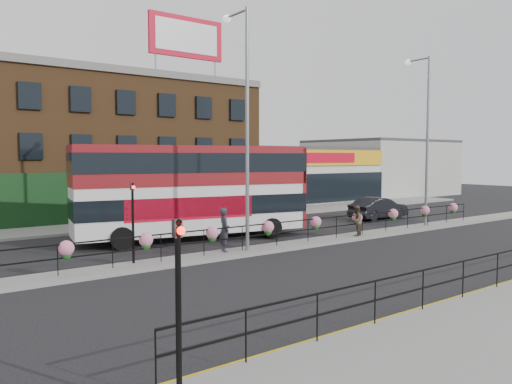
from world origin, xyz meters
TOP-DOWN VIEW (x-y plane):
  - ground at (0.00, 0.00)m, footprint 120.00×120.00m
  - north_pavement at (0.00, 12.00)m, footprint 60.00×4.00m
  - median at (0.00, 0.00)m, footprint 60.00×1.60m
  - yellow_line_inner at (0.00, -9.70)m, footprint 60.00×0.10m
  - yellow_line_outer at (0.00, -9.88)m, footprint 60.00×0.10m
  - brick_building at (-4.00, 19.96)m, footprint 25.00×12.21m
  - supermarket at (16.00, 19.90)m, footprint 15.00×12.25m
  - warehouse_east at (30.75, 20.00)m, footprint 14.50×12.00m
  - billboard at (2.50, 14.99)m, footprint 6.00×0.29m
  - median_railing at (-0.00, 0.00)m, footprint 30.04×0.56m
  - south_railing at (-2.00, -10.10)m, footprint 20.04×0.05m
  - double_decker_bus at (-2.82, 4.67)m, footprint 12.50×5.08m
  - car at (11.87, 4.55)m, footprint 1.76×4.74m
  - pedestrian_a at (-3.78, 0.29)m, footprint 0.96×0.84m
  - pedestrian_b at (4.29, -0.20)m, footprint 1.27×1.23m
  - lamp_column_west at (-2.79, 0.17)m, footprint 0.39×1.89m
  - lamp_column_east at (10.80, 0.29)m, footprint 0.37×1.81m
  - traffic_light_south at (-12.00, -11.01)m, footprint 0.15×0.28m
  - traffic_light_median at (-8.00, 0.39)m, footprint 0.15×0.28m

SIDE VIEW (x-z plane):
  - ground at x=0.00m, z-range 0.00..0.00m
  - yellow_line_inner at x=0.00m, z-range 0.00..0.01m
  - yellow_line_outer at x=0.00m, z-range 0.00..0.01m
  - north_pavement at x=0.00m, z-range 0.00..0.15m
  - median at x=0.00m, z-range 0.00..0.15m
  - car at x=11.87m, z-range 0.00..1.55m
  - south_railing at x=-2.00m, z-range 0.40..1.52m
  - pedestrian_b at x=4.29m, z-range 0.15..1.78m
  - median_railing at x=0.00m, z-range 0.43..1.66m
  - pedestrian_a at x=-3.78m, z-range 0.15..2.11m
  - traffic_light_south at x=-12.00m, z-range 0.64..4.29m
  - traffic_light_median at x=-8.00m, z-range 0.64..4.29m
  - supermarket at x=16.00m, z-range 0.00..5.30m
  - double_decker_bus at x=-2.82m, z-range 0.56..5.50m
  - warehouse_east at x=30.75m, z-range 0.00..6.30m
  - brick_building at x=-4.00m, z-range -0.02..10.28m
  - lamp_column_east at x=10.80m, z-range 1.10..11.42m
  - lamp_column_west at x=-2.79m, z-range 1.15..11.93m
  - billboard at x=2.50m, z-range 10.98..15.38m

